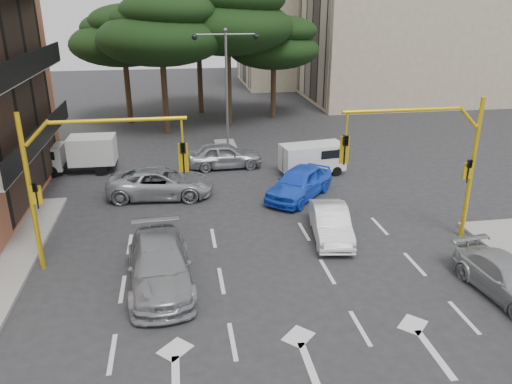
# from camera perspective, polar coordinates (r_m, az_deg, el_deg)

# --- Properties ---
(ground) EXTENTS (120.00, 120.00, 0.00)m
(ground) POSITION_cam_1_polar(r_m,az_deg,el_deg) (18.71, 2.20, -9.57)
(ground) COLOR #28282B
(ground) RESTS_ON ground
(median_strip) EXTENTS (1.40, 6.00, 0.15)m
(median_strip) POSITION_cam_1_polar(r_m,az_deg,el_deg) (33.29, -3.22, 4.60)
(median_strip) COLOR gray
(median_strip) RESTS_ON ground
(apartment_beige_near) EXTENTS (20.20, 12.15, 18.70)m
(apartment_beige_near) POSITION_cam_1_polar(r_m,az_deg,el_deg) (53.10, 17.81, 20.04)
(apartment_beige_near) COLOR tan
(apartment_beige_near) RESTS_ON ground
(apartment_beige_far) EXTENTS (16.20, 12.15, 16.70)m
(apartment_beige_far) POSITION_cam_1_polar(r_m,az_deg,el_deg) (61.92, 6.33, 19.96)
(apartment_beige_far) COLOR tan
(apartment_beige_far) RESTS_ON ground
(pine_left_near) EXTENTS (9.15, 9.15, 10.23)m
(pine_left_near) POSITION_cam_1_polar(r_m,az_deg,el_deg) (37.75, -10.77, 17.88)
(pine_left_near) COLOR #382616
(pine_left_near) RESTS_ON ground
(pine_center) EXTENTS (9.98, 9.98, 11.16)m
(pine_center) POSITION_cam_1_polar(r_m,az_deg,el_deg) (39.95, -3.19, 19.35)
(pine_center) COLOR #382616
(pine_center) RESTS_ON ground
(pine_left_far) EXTENTS (8.32, 8.32, 9.30)m
(pine_left_far) POSITION_cam_1_polar(r_m,az_deg,el_deg) (41.94, -14.90, 16.91)
(pine_left_far) COLOR #382616
(pine_left_far) RESTS_ON ground
(pine_right) EXTENTS (7.49, 7.49, 8.37)m
(pine_right) POSITION_cam_1_polar(r_m,az_deg,el_deg) (42.65, 2.14, 16.69)
(pine_right) COLOR #382616
(pine_right) RESTS_ON ground
(pine_back) EXTENTS (9.15, 9.15, 10.23)m
(pine_back) POSITION_cam_1_polar(r_m,az_deg,el_deg) (44.80, -6.59, 18.56)
(pine_back) COLOR #382616
(pine_back) RESTS_ON ground
(signal_mast_right) EXTENTS (5.79, 0.37, 6.00)m
(signal_mast_right) POSITION_cam_1_polar(r_m,az_deg,el_deg) (21.18, 19.66, 4.38)
(signal_mast_right) COLOR yellow
(signal_mast_right) RESTS_ON ground
(signal_mast_left) EXTENTS (5.79, 0.37, 6.00)m
(signal_mast_left) POSITION_cam_1_polar(r_m,az_deg,el_deg) (18.95, -19.52, 2.50)
(signal_mast_left) COLOR yellow
(signal_mast_left) RESTS_ON ground
(street_lamp_center) EXTENTS (4.16, 0.36, 7.77)m
(street_lamp_center) POSITION_cam_1_polar(r_m,az_deg,el_deg) (32.18, -3.42, 13.77)
(street_lamp_center) COLOR slate
(street_lamp_center) RESTS_ON median_strip
(car_white_hatch) EXTENTS (2.03, 4.29, 1.36)m
(car_white_hatch) POSITION_cam_1_polar(r_m,az_deg,el_deg) (21.46, 8.54, -3.53)
(car_white_hatch) COLOR white
(car_white_hatch) RESTS_ON ground
(car_blue_compact) EXTENTS (4.54, 4.81, 1.61)m
(car_blue_compact) POSITION_cam_1_polar(r_m,az_deg,el_deg) (25.57, 5.00, 1.07)
(car_blue_compact) COLOR blue
(car_blue_compact) RESTS_ON ground
(car_silver_wagon) EXTENTS (2.55, 5.54, 1.57)m
(car_silver_wagon) POSITION_cam_1_polar(r_m,az_deg,el_deg) (18.12, -10.95, -8.22)
(car_silver_wagon) COLOR #919398
(car_silver_wagon) RESTS_ON ground
(car_silver_cross_a) EXTENTS (5.57, 2.95, 1.49)m
(car_silver_cross_a) POSITION_cam_1_polar(r_m,az_deg,el_deg) (26.06, -10.83, 1.02)
(car_silver_cross_a) COLOR #A7ABAF
(car_silver_cross_a) RESTS_ON ground
(car_silver_cross_b) EXTENTS (4.56, 1.92, 1.54)m
(car_silver_cross_b) POSITION_cam_1_polar(r_m,az_deg,el_deg) (30.18, -3.63, 4.21)
(car_silver_cross_b) COLOR #9FA1A7
(car_silver_cross_b) RESTS_ON ground
(car_silver_parked) EXTENTS (2.28, 4.59, 1.28)m
(car_silver_parked) POSITION_cam_1_polar(r_m,az_deg,el_deg) (19.32, 26.82, -8.84)
(car_silver_parked) COLOR #A3A7AB
(car_silver_parked) RESTS_ON ground
(van_white) EXTENTS (3.85, 2.17, 1.82)m
(van_white) POSITION_cam_1_polar(r_m,az_deg,el_deg) (29.14, 6.46, 3.78)
(van_white) COLOR white
(van_white) RESTS_ON ground
(box_truck_a) EXTENTS (4.38, 1.91, 2.14)m
(box_truck_a) POSITION_cam_1_polar(r_m,az_deg,el_deg) (30.98, -19.56, 4.04)
(box_truck_a) COLOR silver
(box_truck_a) RESTS_ON ground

